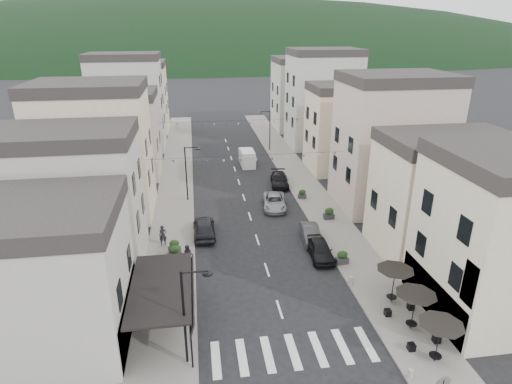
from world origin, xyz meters
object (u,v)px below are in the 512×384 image
parked_car_a (320,249)px  parked_car_c (274,202)px  pedestrian_b (188,255)px  parked_car_b (311,234)px  parked_car_e (204,227)px  delivery_van (247,158)px  parked_car_d (279,180)px  pedestrian_a (163,235)px

parked_car_a → parked_car_c: (-1.80, 10.49, -0.06)m
parked_car_a → pedestrian_b: 10.63m
parked_car_b → parked_car_a: bearing=-84.5°
parked_car_a → parked_car_e: bearing=152.9°
parked_car_c → delivery_van: bearing=101.4°
parked_car_b → parked_car_d: parked_car_d is taller
pedestrian_a → parked_car_a: bearing=-28.0°
parked_car_c → pedestrian_a: (-10.94, -6.66, 0.34)m
parked_car_c → parked_car_d: 6.55m
parked_car_b → parked_car_d: (0.00, 13.91, 0.04)m
pedestrian_b → parked_car_a: bearing=10.4°
parked_car_e → pedestrian_b: 5.31m
delivery_van → pedestrian_a: 23.62m
parked_car_a → parked_car_e: 10.58m
delivery_van → parked_car_e: bearing=-108.4°
parked_car_c → parked_car_e: parked_car_e is taller
delivery_van → pedestrian_a: bearing=-115.6°
parked_car_c → parked_car_d: bearing=81.7°
parked_car_a → pedestrian_b: (-10.62, 0.12, 0.26)m
parked_car_c → pedestrian_a: 12.82m
parked_car_b → pedestrian_b: pedestrian_b is taller
parked_car_b → parked_car_c: parked_car_c is taller
pedestrian_a → pedestrian_b: bearing=-71.5°
parked_car_e → pedestrian_a: size_ratio=2.66×
parked_car_d → pedestrian_b: 19.77m
parked_car_a → parked_car_d: size_ratio=0.88×
parked_car_c → parked_car_d: size_ratio=1.00×
delivery_van → pedestrian_b: bearing=-108.0°
parked_car_a → parked_car_b: parked_car_a is taller
pedestrian_a → parked_car_c: bearing=20.1°
parked_car_c → pedestrian_a: size_ratio=2.72×
parked_car_b → parked_car_c: size_ratio=0.83×
parked_car_b → parked_car_e: (-9.20, 2.36, 0.14)m
parked_car_e → pedestrian_a: bearing=21.5°
parked_car_d → parked_car_a: bearing=-83.3°
parked_car_a → pedestrian_a: 13.31m
parked_car_a → delivery_van: bearing=98.7°
parked_car_a → parked_car_e: (-9.20, 5.23, 0.08)m
pedestrian_b → pedestrian_a: bearing=130.8°
delivery_van → parked_car_d: bearing=-72.5°
parked_car_e → delivery_van: size_ratio=1.07×
parked_car_b → pedestrian_a: size_ratio=2.26×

